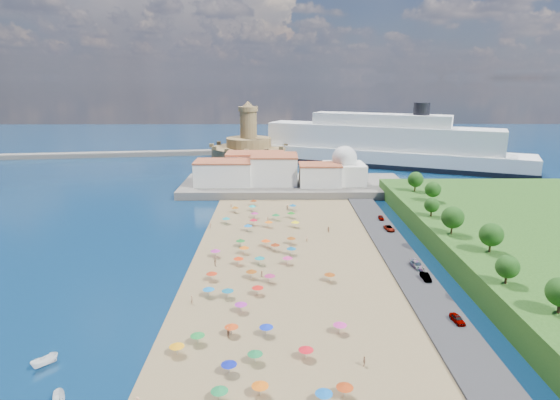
{
  "coord_description": "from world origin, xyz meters",
  "views": [
    {
      "loc": [
        2.95,
        -112.76,
        44.02
      ],
      "look_at": [
        4.0,
        25.0,
        8.0
      ],
      "focal_mm": 30.0,
      "sensor_mm": 36.0,
      "label": 1
    }
  ],
  "objects": [
    {
      "name": "domed_building",
      "position": [
        30.0,
        71.0,
        8.97
      ],
      "size": [
        16.0,
        16.0,
        15.0
      ],
      "color": "silver",
      "rests_on": "terrace"
    },
    {
      "name": "waterfront_buildings",
      "position": [
        -3.05,
        73.64,
        7.88
      ],
      "size": [
        57.0,
        29.0,
        11.0
      ],
      "color": "silver",
      "rests_on": "terrace"
    },
    {
      "name": "ground",
      "position": [
        0.0,
        0.0,
        0.0
      ],
      "size": [
        700.0,
        700.0,
        0.0
      ],
      "primitive_type": "plane",
      "color": "#071938",
      "rests_on": "ground"
    },
    {
      "name": "jetty",
      "position": [
        -12.0,
        108.0,
        1.2
      ],
      "size": [
        18.0,
        70.0,
        2.4
      ],
      "primitive_type": "cube",
      "color": "#59544C",
      "rests_on": "ground"
    },
    {
      "name": "breakwater",
      "position": [
        -110.0,
        153.0,
        1.3
      ],
      "size": [
        199.03,
        34.77,
        2.6
      ],
      "primitive_type": "cube",
      "rotation": [
        0.0,
        0.0,
        0.14
      ],
      "color": "#59544C",
      "rests_on": "ground"
    },
    {
      "name": "parked_cars",
      "position": [
        36.0,
        -3.42,
        1.38
      ],
      "size": [
        2.75,
        68.06,
        1.45
      ],
      "color": "gray",
      "rests_on": "promenade"
    },
    {
      "name": "fortress",
      "position": [
        -12.0,
        138.0,
        6.68
      ],
      "size": [
        40.0,
        40.0,
        32.4
      ],
      "color": "#9C814E",
      "rests_on": "ground"
    },
    {
      "name": "hillside_trees",
      "position": [
        49.33,
        -3.43,
        9.9
      ],
      "size": [
        10.83,
        108.51,
        7.15
      ],
      "color": "#382314",
      "rests_on": "hillside"
    },
    {
      "name": "beachgoers",
      "position": [
        -0.8,
        -2.23,
        1.13
      ],
      "size": [
        36.04,
        103.35,
        1.85
      ],
      "color": "tan",
      "rests_on": "beach"
    },
    {
      "name": "terrace",
      "position": [
        10.0,
        73.0,
        1.5
      ],
      "size": [
        90.0,
        36.0,
        3.0
      ],
      "primitive_type": "cube",
      "color": "#59544C",
      "rests_on": "ground"
    },
    {
      "name": "cruise_ship",
      "position": [
        56.11,
        126.56,
        9.59
      ],
      "size": [
        144.63,
        79.2,
        32.37
      ],
      "color": "black",
      "rests_on": "ground"
    },
    {
      "name": "beach_parasols",
      "position": [
        -1.36,
        -12.71,
        2.15
      ],
      "size": [
        30.61,
        115.83,
        2.2
      ],
      "color": "gray",
      "rests_on": "beach"
    },
    {
      "name": "moored_boats",
      "position": [
        -30.43,
        -52.42,
        0.83
      ],
      "size": [
        9.99,
        13.73,
        1.67
      ],
      "color": "white",
      "rests_on": "ground"
    }
  ]
}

